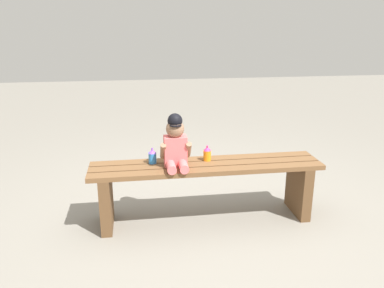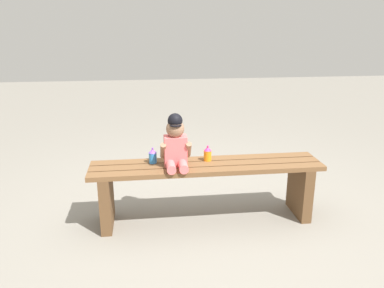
{
  "view_description": "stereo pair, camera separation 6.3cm",
  "coord_description": "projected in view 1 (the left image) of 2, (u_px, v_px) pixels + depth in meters",
  "views": [
    {
      "loc": [
        -0.52,
        -2.76,
        1.52
      ],
      "look_at": [
        -0.12,
        -0.05,
        0.65
      ],
      "focal_mm": 36.24,
      "sensor_mm": 36.0,
      "label": 1
    },
    {
      "loc": [
        -0.46,
        -2.77,
        1.52
      ],
      "look_at": [
        -0.12,
        -0.05,
        0.65
      ],
      "focal_mm": 36.24,
      "sensor_mm": 36.0,
      "label": 2
    }
  ],
  "objects": [
    {
      "name": "sippy_cup_right",
      "position": [
        207.0,
        153.0,
        3.04
      ],
      "size": [
        0.06,
        0.06,
        0.12
      ],
      "color": "orange",
      "rests_on": "park_bench"
    },
    {
      "name": "park_bench",
      "position": [
        206.0,
        181.0,
        3.03
      ],
      "size": [
        1.79,
        0.36,
        0.47
      ],
      "color": "brown",
      "rests_on": "ground_plane"
    },
    {
      "name": "sippy_cup_left",
      "position": [
        152.0,
        156.0,
        2.98
      ],
      "size": [
        0.06,
        0.06,
        0.12
      ],
      "color": "#338CE5",
      "rests_on": "park_bench"
    },
    {
      "name": "child_figure",
      "position": [
        175.0,
        144.0,
        2.89
      ],
      "size": [
        0.23,
        0.27,
        0.4
      ],
      "color": "#E56666",
      "rests_on": "park_bench"
    },
    {
      "name": "ground_plane",
      "position": [
        206.0,
        219.0,
        3.13
      ],
      "size": [
        16.0,
        16.0,
        0.0
      ],
      "primitive_type": "plane",
      "color": "gray"
    }
  ]
}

